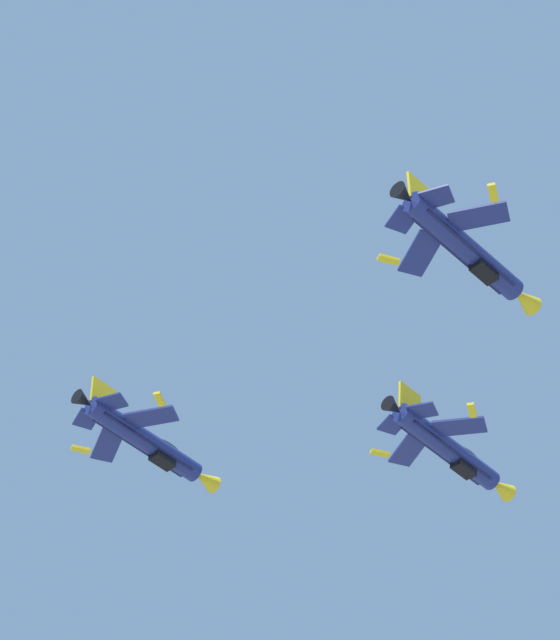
# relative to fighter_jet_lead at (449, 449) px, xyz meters

# --- Properties ---
(fighter_jet_lead) EXTENTS (13.95, 11.67, 4.38)m
(fighter_jet_lead) POSITION_rel_fighter_jet_lead_xyz_m (0.00, 0.00, 0.00)
(fighter_jet_lead) COLOR navy
(fighter_jet_left_wing) EXTENTS (13.95, 11.68, 4.34)m
(fighter_jet_left_wing) POSITION_rel_fighter_jet_lead_xyz_m (-23.78, 7.51, 2.37)
(fighter_jet_left_wing) COLOR navy
(fighter_jet_right_wing) EXTENTS (13.95, 11.68, 4.35)m
(fighter_jet_right_wing) POSITION_rel_fighter_jet_lead_xyz_m (-5.30, -21.19, 0.78)
(fighter_jet_right_wing) COLOR navy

